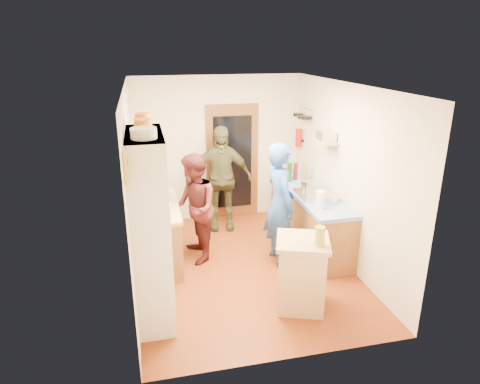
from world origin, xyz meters
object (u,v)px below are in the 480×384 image
object	(u,v)px
person_hob	(283,204)
island_base	(301,275)
right_counter_base	(309,220)
hutch_body	(151,228)
person_back	(221,179)
person_left	(195,208)

from	to	relation	value
person_hob	island_base	bearing A→B (deg)	168.22
right_counter_base	person_hob	world-z (taller)	person_hob
hutch_body	person_hob	xyz separation A→B (m)	(1.89, 0.86, -0.19)
right_counter_base	hutch_body	bearing A→B (deg)	-152.53
right_counter_base	person_back	distance (m)	1.65
hutch_body	island_base	bearing A→B (deg)	-10.40
person_left	person_back	size ratio (longest dim) A/B	0.89
right_counter_base	person_left	world-z (taller)	person_left
right_counter_base	person_back	size ratio (longest dim) A/B	1.20
right_counter_base	person_back	bearing A→B (deg)	142.63
island_base	person_back	size ratio (longest dim) A/B	0.47
person_left	island_base	bearing A→B (deg)	30.64
hutch_body	right_counter_base	size ratio (longest dim) A/B	1.00
person_hob	person_back	distance (m)	1.54
hutch_body	person_hob	bearing A→B (deg)	24.37
person_hob	person_back	size ratio (longest dim) A/B	0.99
right_counter_base	island_base	bearing A→B (deg)	-114.86
island_base	person_left	distance (m)	1.94
person_back	right_counter_base	bearing A→B (deg)	-30.20
island_base	person_hob	world-z (taller)	person_hob
person_back	person_hob	bearing A→B (deg)	-58.26
island_base	hutch_body	bearing A→B (deg)	169.60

